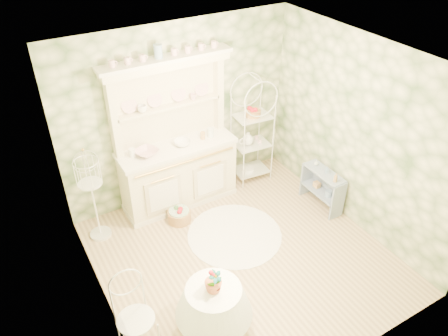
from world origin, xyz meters
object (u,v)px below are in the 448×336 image
round_table (214,313)px  kitchen_dresser (176,138)px  bakers_rack (252,128)px  birdcage_stand (92,194)px  cafe_chair (136,322)px  floor_basket (179,214)px  side_shelf (322,190)px

round_table → kitchen_dresser: bearing=73.4°
bakers_rack → birdcage_stand: 2.63m
cafe_chair → birdcage_stand: (0.16, 1.94, 0.32)m
bakers_rack → round_table: bakers_rack is taller
floor_basket → round_table: bearing=-104.1°
kitchen_dresser → cafe_chair: size_ratio=2.74×
round_table → birdcage_stand: birdcage_stand is taller
kitchen_dresser → cafe_chair: kitchen_dresser is taller
kitchen_dresser → birdcage_stand: kitchen_dresser is taller
kitchen_dresser → side_shelf: (1.83, -1.19, -0.85)m
kitchen_dresser → round_table: kitchen_dresser is taller
birdcage_stand → floor_basket: (1.10, -0.29, -0.61)m
birdcage_stand → bakers_rack: bearing=2.6°
round_table → cafe_chair: bearing=161.8°
bakers_rack → side_shelf: 1.44m
birdcage_stand → floor_basket: birdcage_stand is taller
side_shelf → birdcage_stand: bearing=155.3°
bakers_rack → side_shelf: bearing=-60.5°
bakers_rack → cafe_chair: bakers_rack is taller
bakers_rack → side_shelf: size_ratio=2.78×
floor_basket → side_shelf: bearing=-20.3°
bakers_rack → floor_basket: size_ratio=4.90×
cafe_chair → floor_basket: 2.10m
birdcage_stand → floor_basket: 1.29m
kitchen_dresser → floor_basket: 1.13m
round_table → floor_basket: (0.48, 1.91, -0.21)m
side_shelf → floor_basket: bearing=153.4°
bakers_rack → birdcage_stand: bakers_rack is taller
kitchen_dresser → cafe_chair: (-1.48, -2.08, -0.73)m
side_shelf → cafe_chair: cafe_chair is taller
round_table → cafe_chair: size_ratio=0.80×
kitchen_dresser → floor_basket: size_ratio=5.94×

